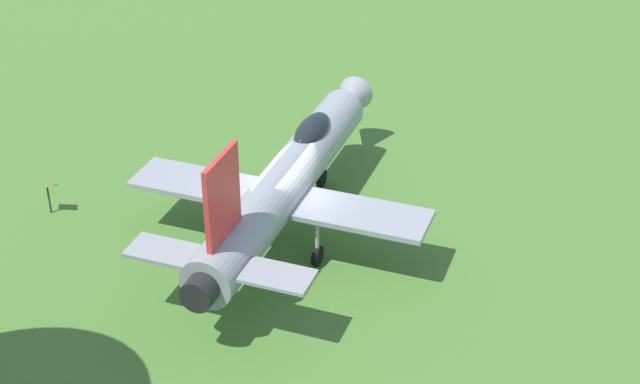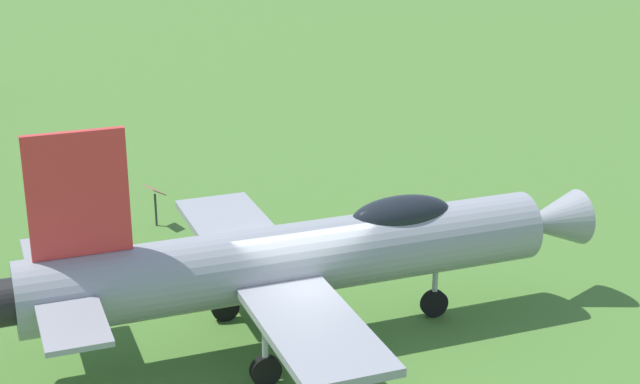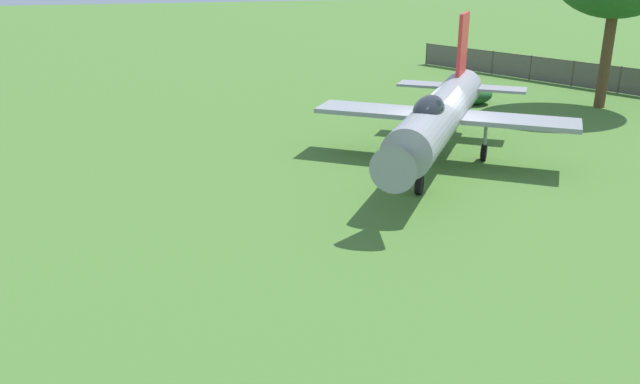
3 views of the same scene
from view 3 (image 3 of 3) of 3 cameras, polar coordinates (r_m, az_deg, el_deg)
name	(u,v)px [view 3 (image 3 of 3)]	position (r m, az deg, el deg)	size (l,w,h in m)	color
ground_plane	(438,165)	(22.84, 10.42, 2.40)	(200.00, 200.00, 0.00)	#47722D
display_jet	(439,114)	(22.02, 10.56, 6.80)	(9.52, 11.33, 4.87)	gray
shrub_near_fence	(473,94)	(33.23, 13.43, 8.45)	(1.91, 1.80, 0.97)	#235B26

